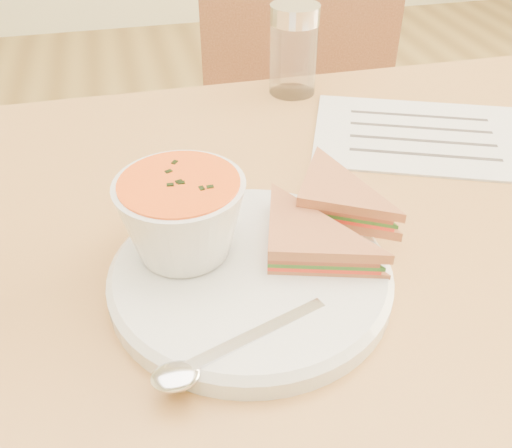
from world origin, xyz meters
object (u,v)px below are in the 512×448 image
object	(u,v)px
soup_bowl	(182,221)
condiment_shaker	(294,50)
dining_table	(320,419)
plate	(250,276)
chair_far	(307,181)

from	to	relation	value
soup_bowl	condiment_shaker	world-z (taller)	condiment_shaker
dining_table	plate	xyz separation A→B (m)	(-0.12, -0.09, 0.38)
chair_far	soup_bowl	bearing A→B (deg)	69.70
plate	condiment_shaker	world-z (taller)	condiment_shaker
condiment_shaker	plate	bearing A→B (deg)	-111.69
condiment_shaker	soup_bowl	bearing A→B (deg)	-120.33
dining_table	soup_bowl	size ratio (longest dim) A/B	8.94
dining_table	soup_bowl	distance (m)	0.47
dining_table	plate	size ratio (longest dim) A/B	4.01
chair_far	condiment_shaker	xyz separation A→B (m)	(-0.10, -0.19, 0.35)
dining_table	soup_bowl	xyz separation A→B (m)	(-0.18, -0.05, 0.43)
condiment_shaker	chair_far	bearing A→B (deg)	61.76
dining_table	plate	bearing A→B (deg)	-144.51
dining_table	condiment_shaker	xyz separation A→B (m)	(0.03, 0.30, 0.44)
dining_table	condiment_shaker	size ratio (longest dim) A/B	8.04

